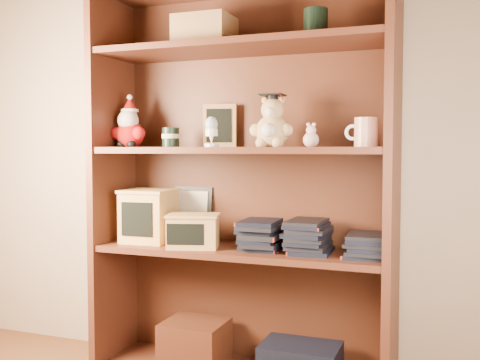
{
  "coord_description": "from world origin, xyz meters",
  "views": [
    {
      "loc": [
        0.89,
        -0.76,
        0.94
      ],
      "look_at": [
        0.11,
        1.3,
        0.82
      ],
      "focal_mm": 42.0,
      "sensor_mm": 36.0,
      "label": 1
    }
  ],
  "objects_px": {
    "bookcase": "(244,190)",
    "grad_teddy_bear": "(272,126)",
    "teacher_mug": "(365,132)",
    "treats_box": "(149,215)"
  },
  "relations": [
    {
      "from": "bookcase",
      "to": "grad_teddy_bear",
      "type": "relative_size",
      "value": 7.66
    },
    {
      "from": "teacher_mug",
      "to": "treats_box",
      "type": "relative_size",
      "value": 0.54
    },
    {
      "from": "bookcase",
      "to": "teacher_mug",
      "type": "height_order",
      "value": "bookcase"
    },
    {
      "from": "bookcase",
      "to": "grad_teddy_bear",
      "type": "height_order",
      "value": "bookcase"
    },
    {
      "from": "grad_teddy_bear",
      "to": "treats_box",
      "type": "distance_m",
      "value": 0.66
    },
    {
      "from": "grad_teddy_bear",
      "to": "teacher_mug",
      "type": "bearing_deg",
      "value": 1.03
    },
    {
      "from": "teacher_mug",
      "to": "treats_box",
      "type": "distance_m",
      "value": 0.96
    },
    {
      "from": "teacher_mug",
      "to": "bookcase",
      "type": "bearing_deg",
      "value": 174.09
    },
    {
      "from": "bookcase",
      "to": "teacher_mug",
      "type": "bearing_deg",
      "value": -5.91
    },
    {
      "from": "bookcase",
      "to": "teacher_mug",
      "type": "relative_size",
      "value": 13.31
    }
  ]
}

